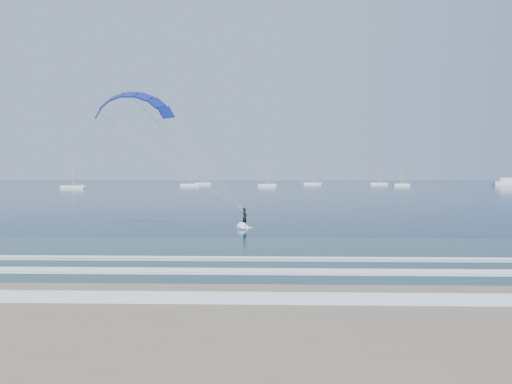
{
  "coord_description": "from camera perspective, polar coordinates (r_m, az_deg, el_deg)",
  "views": [
    {
      "loc": [
        -3.03,
        -20.19,
        5.47
      ],
      "look_at": [
        -4.21,
        23.47,
        3.84
      ],
      "focal_mm": 32.0,
      "sensor_mm": 36.0,
      "label": 1
    }
  ],
  "objects": [
    {
      "name": "ground",
      "position": [
        21.14,
        10.0,
        -12.89
      ],
      "size": [
        900.0,
        900.0,
        0.0
      ],
      "primitive_type": "plane",
      "color": "#06233C",
      "rests_on": "ground"
    },
    {
      "name": "kitesurfer_rig",
      "position": [
        44.17,
        -8.28,
        4.48
      ],
      "size": [
        15.55,
        9.05,
        14.04
      ],
      "color": "#D7EA1B",
      "rests_on": "ground"
    },
    {
      "name": "motor_yacht",
      "position": [
        274.11,
        28.87,
        1.05
      ],
      "size": [
        14.4,
        3.84,
        6.03
      ],
      "color": "white",
      "rests_on": "ground"
    },
    {
      "name": "sailboat_0",
      "position": [
        202.97,
        -21.94,
        0.63
      ],
      "size": [
        9.44,
        2.4,
        12.73
      ],
      "color": "white",
      "rests_on": "ground"
    },
    {
      "name": "sailboat_1",
      "position": [
        224.11,
        -8.25,
        0.89
      ],
      "size": [
        9.25,
        2.4,
        12.63
      ],
      "color": "white",
      "rests_on": "ground"
    },
    {
      "name": "sailboat_2",
      "position": [
        259.16,
        -6.65,
        1.06
      ],
      "size": [
        8.72,
        2.4,
        11.75
      ],
      "color": "white",
      "rests_on": "ground"
    },
    {
      "name": "sailboat_3",
      "position": [
        218.19,
        1.37,
        0.87
      ],
      "size": [
        8.4,
        2.4,
        11.71
      ],
      "color": "white",
      "rests_on": "ground"
    },
    {
      "name": "sailboat_4",
      "position": [
        262.74,
        7.02,
        1.07
      ],
      "size": [
        9.74,
        2.4,
        13.11
      ],
      "color": "white",
      "rests_on": "ground"
    },
    {
      "name": "sailboat_5",
      "position": [
        238.33,
        17.72,
        0.88
      ],
      "size": [
        7.66,
        2.4,
        10.6
      ],
      "color": "white",
      "rests_on": "ground"
    },
    {
      "name": "sailboat_7",
      "position": [
        264.1,
        15.05,
        1.02
      ],
      "size": [
        9.55,
        2.4,
        12.97
      ],
      "color": "white",
      "rests_on": "ground"
    }
  ]
}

